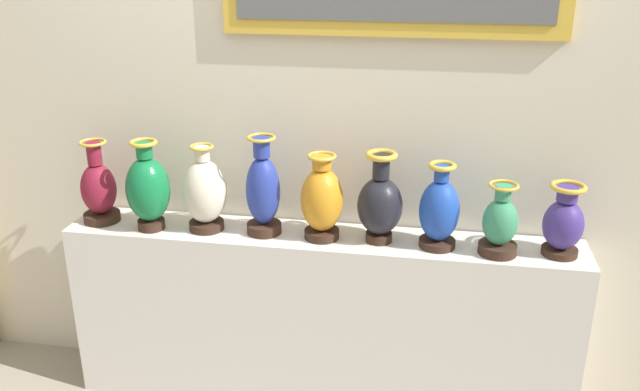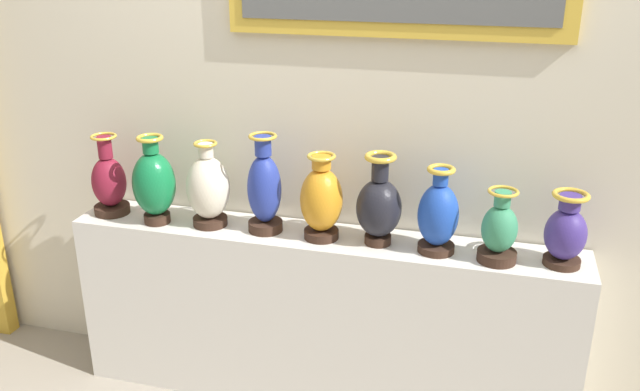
# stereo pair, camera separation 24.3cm
# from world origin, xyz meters

# --- Properties ---
(display_shelf) EXTENTS (2.22, 0.30, 0.83)m
(display_shelf) POSITION_xyz_m (0.00, 0.00, 0.41)
(display_shelf) COLOR silver
(display_shelf) RESTS_ON ground_plane
(back_wall) EXTENTS (4.45, 0.14, 2.60)m
(back_wall) POSITION_xyz_m (0.01, 0.21, 1.32)
(back_wall) COLOR beige
(back_wall) RESTS_ON ground_plane
(vase_burgundy) EXTENTS (0.16, 0.16, 0.37)m
(vase_burgundy) POSITION_xyz_m (-0.99, -0.01, 0.97)
(vase_burgundy) COLOR #382319
(vase_burgundy) RESTS_ON display_shelf
(vase_emerald) EXTENTS (0.19, 0.19, 0.40)m
(vase_emerald) POSITION_xyz_m (-0.74, -0.05, 1.01)
(vase_emerald) COLOR #382319
(vase_emerald) RESTS_ON display_shelf
(vase_ivory) EXTENTS (0.19, 0.19, 0.38)m
(vase_ivory) POSITION_xyz_m (-0.50, -0.02, 1.00)
(vase_ivory) COLOR #382319
(vase_ivory) RESTS_ON display_shelf
(vase_cobalt) EXTENTS (0.15, 0.15, 0.43)m
(vase_cobalt) POSITION_xyz_m (-0.24, -0.01, 1.01)
(vase_cobalt) COLOR #382319
(vase_cobalt) RESTS_ON display_shelf
(vase_amber) EXTENTS (0.18, 0.18, 0.37)m
(vase_amber) POSITION_xyz_m (0.01, -0.02, 1.00)
(vase_amber) COLOR #382319
(vase_amber) RESTS_ON display_shelf
(vase_onyx) EXTENTS (0.19, 0.19, 0.39)m
(vase_onyx) POSITION_xyz_m (0.25, -0.01, 0.99)
(vase_onyx) COLOR #382319
(vase_onyx) RESTS_ON display_shelf
(vase_sapphire) EXTENTS (0.16, 0.16, 0.36)m
(vase_sapphire) POSITION_xyz_m (0.49, -0.02, 0.98)
(vase_sapphire) COLOR #382319
(vase_sapphire) RESTS_ON display_shelf
(vase_jade) EXTENTS (0.15, 0.15, 0.30)m
(vase_jade) POSITION_xyz_m (0.73, -0.05, 0.95)
(vase_jade) COLOR #382319
(vase_jade) RESTS_ON display_shelf
(vase_indigo) EXTENTS (0.16, 0.16, 0.30)m
(vase_indigo) POSITION_xyz_m (0.98, -0.02, 0.96)
(vase_indigo) COLOR #382319
(vase_indigo) RESTS_ON display_shelf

